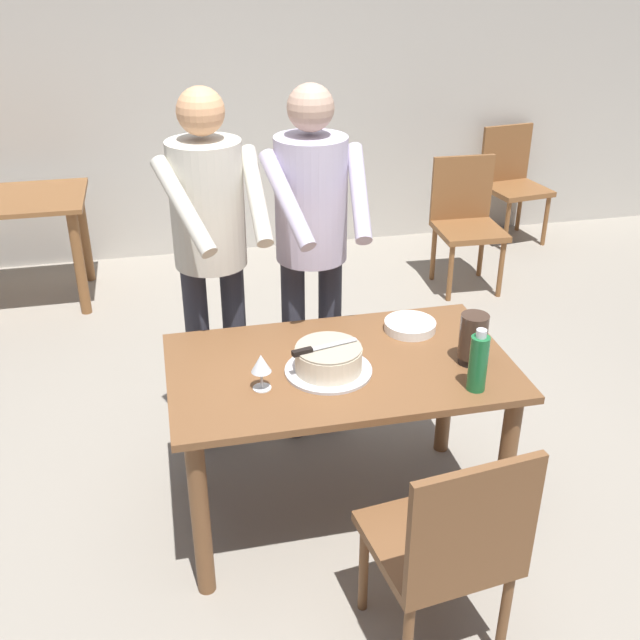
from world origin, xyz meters
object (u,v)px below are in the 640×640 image
main_dining_table (340,391)px  cake_on_platter (328,360)px  chair_near_side (448,544)px  person_standing_beside (210,238)px  wine_glass_near (261,365)px  background_chair_1 (512,179)px  cake_knife (311,350)px  person_cutting_cake (312,232)px  plate_stack (410,326)px  background_table (9,222)px  water_bottle (478,362)px  hurricane_lamp (473,339)px  background_chair_0 (466,219)px

main_dining_table → cake_on_platter: size_ratio=3.98×
chair_near_side → person_standing_beside: bearing=113.3°
wine_glass_near → chair_near_side: bearing=-52.7°
wine_glass_near → background_chair_1: size_ratio=0.16×
cake_knife → person_cutting_cake: size_ratio=0.16×
wine_glass_near → background_chair_1: background_chair_1 is taller
cake_on_platter → chair_near_side: (0.23, -0.72, -0.31)m
wine_glass_near → person_cutting_cake: person_cutting_cake is taller
plate_stack → person_standing_beside: 0.95m
background_table → cake_on_platter: bearing=-58.9°
water_bottle → background_chair_1: size_ratio=0.28×
cake_knife → person_cutting_cake: 0.72m
water_bottle → person_cutting_cake: bearing=115.8°
main_dining_table → person_standing_beside: 0.89m
main_dining_table → plate_stack: (0.36, 0.21, 0.15)m
cake_on_platter → chair_near_side: 0.82m
main_dining_table → cake_knife: cake_knife is taller
person_standing_beside → chair_near_side: person_standing_beside is taller
cake_knife → hurricane_lamp: bearing=-3.4°
wine_glass_near → background_chair_0: (1.77, 2.25, -0.36)m
background_table → background_chair_0: background_chair_0 is taller
cake_knife → chair_near_side: chair_near_side is taller
cake_knife → water_bottle: bearing=-21.0°
main_dining_table → person_standing_beside: size_ratio=0.79×
cake_knife → hurricane_lamp: size_ratio=1.28×
hurricane_lamp → background_table: (-2.11, 2.62, -0.28)m
background_chair_1 → background_chair_0: bearing=-132.5°
main_dining_table → background_chair_1: 3.64m
plate_stack → wine_glass_near: (-0.69, -0.32, 0.08)m
cake_on_platter → cake_knife: size_ratio=1.27×
chair_near_side → background_chair_1: size_ratio=1.00×
hurricane_lamp → chair_near_side: hurricane_lamp is taller
plate_stack → background_chair_1: bearing=56.5°
person_standing_beside → wine_glass_near: bearing=-82.1°
cake_knife → cake_on_platter: bearing=13.0°
water_bottle → plate_stack: bearing=100.2°
cake_on_platter → wine_glass_near: 0.28m
hurricane_lamp → main_dining_table: bearing=168.5°
cake_on_platter → person_standing_beside: size_ratio=0.20×
person_cutting_cake → background_chair_1: bearing=47.3°
plate_stack → hurricane_lamp: 0.36m
wine_glass_near → background_table: size_ratio=0.14×
background_chair_1 → hurricane_lamp: bearing=-118.6°
wine_glass_near → chair_near_side: 0.91m
wine_glass_near → background_chair_0: 2.89m
plate_stack → person_cutting_cake: bearing=130.7°
plate_stack → hurricane_lamp: (0.15, -0.31, 0.09)m
cake_on_platter → water_bottle: 0.56m
cake_on_platter → water_bottle: bearing=-25.1°
wine_glass_near → cake_on_platter: bearing=12.9°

